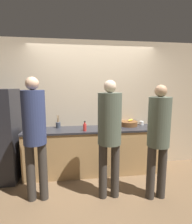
% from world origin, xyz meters
% --- Properties ---
extents(ground_plane, '(14.00, 14.00, 0.00)m').
position_xyz_m(ground_plane, '(0.00, 0.00, 0.00)').
color(ground_plane, brown).
extents(wall_back, '(5.20, 0.06, 2.60)m').
position_xyz_m(wall_back, '(0.00, 0.61, 1.30)').
color(wall_back, '#C6B293').
rests_on(wall_back, ground_plane).
extents(counter, '(2.69, 0.59, 0.89)m').
position_xyz_m(counter, '(0.00, 0.33, 0.45)').
color(counter, tan).
rests_on(counter, ground_plane).
extents(person_left, '(0.33, 0.33, 1.84)m').
position_xyz_m(person_left, '(-0.97, -0.42, 1.08)').
color(person_left, '#38332D').
rests_on(person_left, ground_plane).
extents(person_center, '(0.35, 0.35, 1.79)m').
position_xyz_m(person_center, '(0.11, -0.50, 1.07)').
color(person_center, '#38332D').
rests_on(person_center, ground_plane).
extents(person_right, '(0.32, 0.32, 1.73)m').
position_xyz_m(person_right, '(0.82, -0.62, 1.01)').
color(person_right, '#38332D').
rests_on(person_right, ground_plane).
extents(fruit_bowl, '(0.38, 0.38, 0.13)m').
position_xyz_m(fruit_bowl, '(0.72, 0.46, 0.94)').
color(fruit_bowl, brown).
rests_on(fruit_bowl, counter).
extents(utensil_crock, '(0.09, 0.09, 0.25)m').
position_xyz_m(utensil_crock, '(-0.70, 0.46, 0.96)').
color(utensil_crock, '#3D424C').
rests_on(utensil_crock, counter).
extents(bottle_red, '(0.06, 0.06, 0.18)m').
position_xyz_m(bottle_red, '(-0.20, 0.15, 0.97)').
color(bottle_red, red).
rests_on(bottle_red, counter).
extents(bottle_amber, '(0.05, 0.05, 0.19)m').
position_xyz_m(bottle_amber, '(0.37, 0.38, 0.97)').
color(bottle_amber, brown).
rests_on(bottle_amber, counter).
extents(bottle_dark, '(0.05, 0.05, 0.18)m').
position_xyz_m(bottle_dark, '(-1.18, 0.17, 0.97)').
color(bottle_dark, '#333338').
rests_on(bottle_dark, counter).
extents(cup_white, '(0.09, 0.09, 0.08)m').
position_xyz_m(cup_white, '(1.02, 0.49, 0.93)').
color(cup_white, white).
rests_on(cup_white, counter).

